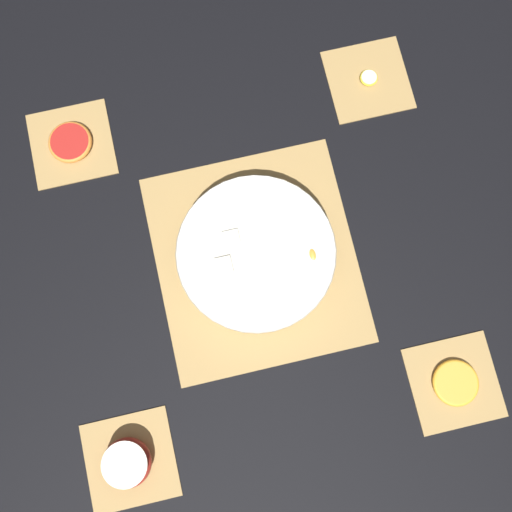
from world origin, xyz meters
TOP-DOWN VIEW (x-y plane):
  - ground_plane at (0.00, 0.00)m, footprint 6.00×6.00m
  - bamboo_mat_center at (-0.00, 0.00)m, footprint 0.40×0.37m
  - coaster_mat_near_left at (-0.30, -0.30)m, footprint 0.16×0.16m
  - coaster_mat_near_right at (0.30, -0.30)m, footprint 0.16×0.16m
  - coaster_mat_far_left at (-0.30, 0.30)m, footprint 0.16×0.16m
  - coaster_mat_far_right at (0.30, 0.30)m, footprint 0.16×0.16m
  - fruit_salad_bowl at (0.00, -0.00)m, footprint 0.29×0.29m
  - apple_half at (-0.30, 0.30)m, footprint 0.09×0.09m
  - orange_slice_whole at (-0.30, -0.30)m, footprint 0.08×0.08m
  - banana_coin_single at (0.30, -0.30)m, footprint 0.04×0.04m
  - grapefruit_slice at (0.30, 0.30)m, footprint 0.08×0.08m

SIDE VIEW (x-z plane):
  - ground_plane at x=0.00m, z-range 0.00..0.00m
  - coaster_mat_far_left at x=-0.30m, z-range 0.00..0.01m
  - coaster_mat_far_right at x=0.30m, z-range 0.00..0.01m
  - coaster_mat_near_right at x=0.30m, z-range 0.00..0.01m
  - coaster_mat_near_left at x=-0.30m, z-range 0.00..0.01m
  - bamboo_mat_center at x=0.00m, z-range 0.00..0.01m
  - banana_coin_single at x=0.30m, z-range 0.01..0.01m
  - orange_slice_whole at x=-0.30m, z-range 0.01..0.02m
  - grapefruit_slice at x=0.30m, z-range 0.01..0.02m
  - apple_half at x=-0.30m, z-range 0.01..0.05m
  - fruit_salad_bowl at x=0.00m, z-range 0.01..0.09m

